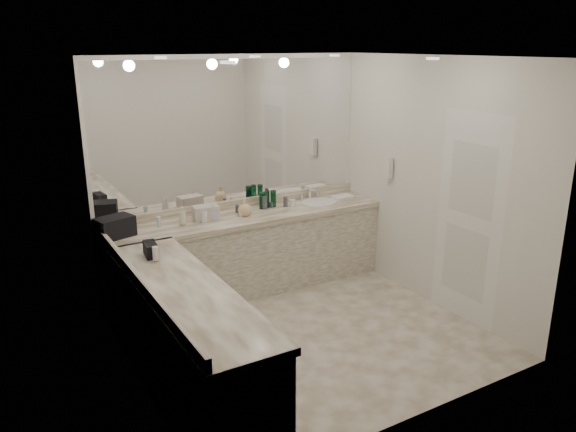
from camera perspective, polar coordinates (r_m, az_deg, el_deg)
floor at (r=5.59m, az=1.63°, el=-11.85°), size 3.20×3.20×0.00m
ceiling at (r=4.89m, az=1.89°, el=15.86°), size 3.20×3.20×0.00m
wall_back at (r=6.37m, az=-5.45°, el=4.29°), size 3.20×0.02×2.60m
wall_left at (r=4.48m, az=-15.87°, el=-1.85°), size 0.02×3.00×2.60m
wall_right at (r=6.06m, az=14.69°, el=3.15°), size 0.02×3.00×2.60m
vanity_back_base at (r=6.36m, az=-4.08°, el=-3.97°), size 3.20×0.60×0.84m
vanity_back_top at (r=6.21m, az=-4.12°, el=-0.12°), size 3.20×0.64×0.06m
vanity_left_base at (r=4.65m, az=-10.33°, el=-12.63°), size 0.60×2.40×0.84m
vanity_left_top at (r=4.45m, az=-10.52°, el=-7.56°), size 0.64×2.42×0.06m
backsplash_back at (r=6.44m, az=-5.29°, el=1.22°), size 3.20×0.04×0.10m
backsplash_left at (r=4.61m, az=-15.27°, el=-5.93°), size 0.04×3.00×0.10m
mirror_back at (r=6.27m, az=-5.53°, el=8.51°), size 3.12×0.01×1.55m
mirror_left at (r=4.36m, az=-16.22°, el=4.08°), size 0.01×2.92×1.55m
sink at (r=6.66m, az=3.17°, el=1.33°), size 0.44×0.44×0.03m
faucet at (r=6.81m, az=2.21°, el=2.36°), size 0.24×0.16×0.14m
wall_phone at (r=6.52m, az=10.13°, el=4.86°), size 0.06×0.10×0.24m
door at (r=5.79m, az=17.87°, el=-0.35°), size 0.02×0.82×2.10m
black_toiletry_bag at (r=5.70m, az=-17.19°, el=-1.07°), size 0.40×0.32×0.20m
black_bag_spill at (r=5.13m, az=-13.80°, el=-3.31°), size 0.13×0.24×0.12m
cream_cosmetic_case at (r=6.05m, az=-8.34°, el=0.34°), size 0.29×0.20×0.15m
hand_towel at (r=6.84m, az=5.59°, el=1.91°), size 0.25×0.17×0.04m
lotion_left at (r=5.00m, az=-13.31°, el=-3.81°), size 0.05×0.05×0.12m
soap_bottle_a at (r=5.91m, az=-10.66°, el=0.01°), size 0.09×0.09×0.20m
soap_bottle_b at (r=6.02m, az=-7.58°, el=0.34°), size 0.09×0.09×0.17m
soap_bottle_c at (r=6.13m, az=-4.45°, el=0.88°), size 0.16×0.16×0.19m
green_bottle_0 at (r=6.46m, az=-1.50°, el=1.78°), size 0.06×0.06×0.19m
green_bottle_1 at (r=6.42m, az=-2.20°, el=1.71°), size 0.07×0.07×0.20m
green_bottle_2 at (r=6.39m, az=-2.66°, el=1.57°), size 0.06×0.06×0.19m
amenity_bottle_0 at (r=6.45m, az=-1.72°, el=1.14°), size 0.04×0.04×0.06m
amenity_bottle_1 at (r=6.25m, az=-3.89°, el=0.63°), size 0.04×0.04×0.07m
amenity_bottle_2 at (r=6.38m, az=-2.40°, el=1.37°), size 0.06×0.06×0.15m
amenity_bottle_3 at (r=6.28m, az=-5.20°, el=0.74°), size 0.04×0.04×0.09m
amenity_bottle_4 at (r=5.90m, az=-12.99°, el=-0.59°), size 0.04×0.04×0.11m
amenity_bottle_5 at (r=5.96m, az=-8.52°, el=-0.12°), size 0.06×0.06×0.12m
amenity_bottle_6 at (r=6.12m, az=-4.80°, el=0.24°), size 0.05×0.05×0.07m
amenity_bottle_7 at (r=6.47m, az=-0.26°, el=1.46°), size 0.05×0.05×0.11m
amenity_bottle_8 at (r=6.47m, az=0.44°, el=1.31°), size 0.07×0.07×0.08m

